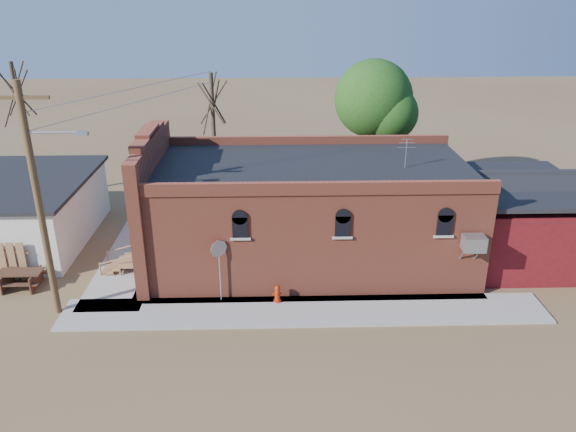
{
  "coord_description": "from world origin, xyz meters",
  "views": [
    {
      "loc": [
        0.3,
        -17.98,
        11.96
      ],
      "look_at": [
        0.95,
        4.99,
        2.4
      ],
      "focal_mm": 35.0,
      "sensor_mm": 36.0,
      "label": 1
    }
  ],
  "objects_px": {
    "trash_barrel": "(143,259)",
    "brick_bar": "(303,213)",
    "fire_hydrant": "(277,294)",
    "stop_sign": "(219,254)",
    "picnic_table": "(21,277)",
    "utility_pole": "(39,198)"
  },
  "relations": [
    {
      "from": "fire_hydrant",
      "to": "stop_sign",
      "type": "height_order",
      "value": "stop_sign"
    },
    {
      "from": "utility_pole",
      "to": "stop_sign",
      "type": "bearing_deg",
      "value": 5.44
    },
    {
      "from": "utility_pole",
      "to": "fire_hydrant",
      "type": "xyz_separation_m",
      "value": [
        8.57,
        0.4,
        -4.34
      ]
    },
    {
      "from": "picnic_table",
      "to": "trash_barrel",
      "type": "bearing_deg",
      "value": 16.33
    },
    {
      "from": "stop_sign",
      "to": "picnic_table",
      "type": "height_order",
      "value": "stop_sign"
    },
    {
      "from": "fire_hydrant",
      "to": "picnic_table",
      "type": "height_order",
      "value": "fire_hydrant"
    },
    {
      "from": "brick_bar",
      "to": "stop_sign",
      "type": "xyz_separation_m",
      "value": [
        -3.49,
        -3.69,
        -0.21
      ]
    },
    {
      "from": "trash_barrel",
      "to": "fire_hydrant",
      "type": "bearing_deg",
      "value": -27.35
    },
    {
      "from": "fire_hydrant",
      "to": "stop_sign",
      "type": "distance_m",
      "value": 2.85
    },
    {
      "from": "trash_barrel",
      "to": "brick_bar",
      "type": "bearing_deg",
      "value": 6.28
    },
    {
      "from": "fire_hydrant",
      "to": "trash_barrel",
      "type": "bearing_deg",
      "value": 139.04
    },
    {
      "from": "utility_pole",
      "to": "brick_bar",
      "type": "bearing_deg",
      "value": 23.69
    },
    {
      "from": "trash_barrel",
      "to": "picnic_table",
      "type": "relative_size",
      "value": 0.44
    },
    {
      "from": "stop_sign",
      "to": "trash_barrel",
      "type": "xyz_separation_m",
      "value": [
        -3.72,
        2.9,
        -1.65
      ]
    },
    {
      "from": "brick_bar",
      "to": "fire_hydrant",
      "type": "height_order",
      "value": "brick_bar"
    },
    {
      "from": "stop_sign",
      "to": "brick_bar",
      "type": "bearing_deg",
      "value": 35.41
    },
    {
      "from": "utility_pole",
      "to": "trash_barrel",
      "type": "relative_size",
      "value": 11.27
    },
    {
      "from": "brick_bar",
      "to": "fire_hydrant",
      "type": "bearing_deg",
      "value": -107.32
    },
    {
      "from": "fire_hydrant",
      "to": "utility_pole",
      "type": "bearing_deg",
      "value": 169.04
    },
    {
      "from": "stop_sign",
      "to": "trash_barrel",
      "type": "bearing_deg",
      "value": 130.86
    },
    {
      "from": "stop_sign",
      "to": "trash_barrel",
      "type": "relative_size",
      "value": 3.34
    },
    {
      "from": "trash_barrel",
      "to": "picnic_table",
      "type": "bearing_deg",
      "value": -162.69
    }
  ]
}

